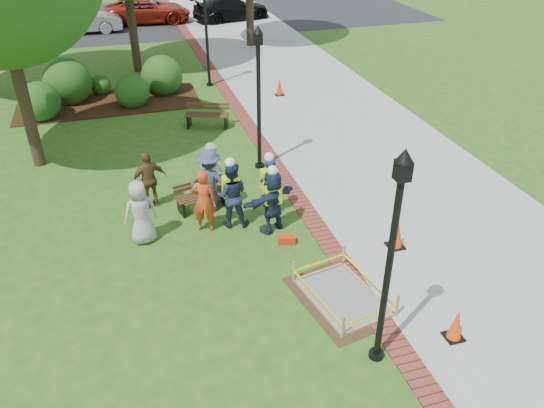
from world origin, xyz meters
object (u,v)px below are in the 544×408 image
object	(u,v)px
hivis_worker_a	(272,199)
hivis_worker_c	(231,193)
wet_concrete_pad	(343,290)
hivis_worker_b	(269,184)
lamp_near	(392,248)
bench_near	(202,200)
cone_front	(456,325)

from	to	relation	value
hivis_worker_a	hivis_worker_c	world-z (taller)	hivis_worker_c
wet_concrete_pad	hivis_worker_b	bearing A→B (deg)	98.21
lamp_near	bench_near	bearing A→B (deg)	109.20
wet_concrete_pad	bench_near	distance (m)	4.94
lamp_near	hivis_worker_b	bearing A→B (deg)	95.18
wet_concrete_pad	lamp_near	distance (m)	2.80
bench_near	cone_front	world-z (taller)	bench_near
wet_concrete_pad	bench_near	xyz separation A→B (m)	(-2.17, 4.44, 0.01)
hivis_worker_c	lamp_near	bearing A→B (deg)	-73.27
hivis_worker_a	hivis_worker_c	size ratio (longest dim) A/B	0.95
wet_concrete_pad	hivis_worker_c	xyz separation A→B (m)	(-1.58, 3.44, 0.71)
hivis_worker_a	hivis_worker_b	world-z (taller)	hivis_worker_a
bench_near	hivis_worker_c	distance (m)	1.35
cone_front	hivis_worker_c	distance (m)	6.05
wet_concrete_pad	hivis_worker_c	bearing A→B (deg)	114.68
cone_front	hivis_worker_a	distance (m)	5.15
hivis_worker_a	hivis_worker_c	xyz separation A→B (m)	(-0.91, 0.53, 0.04)
wet_concrete_pad	cone_front	bearing A→B (deg)	-46.64
cone_front	hivis_worker_a	xyz separation A→B (m)	(-2.26, 4.59, 0.56)
wet_concrete_pad	cone_front	world-z (taller)	cone_front
hivis_worker_b	hivis_worker_c	size ratio (longest dim) A/B	0.94
hivis_worker_c	wet_concrete_pad	bearing A→B (deg)	-65.32
hivis_worker_b	cone_front	bearing A→B (deg)	-68.39
wet_concrete_pad	hivis_worker_b	distance (m)	3.76
wet_concrete_pad	bench_near	world-z (taller)	bench_near
lamp_near	hivis_worker_a	bearing A→B (deg)	97.80
wet_concrete_pad	lamp_near	world-z (taller)	lamp_near
cone_front	wet_concrete_pad	bearing A→B (deg)	133.36
bench_near	lamp_near	size ratio (longest dim) A/B	0.35
wet_concrete_pad	hivis_worker_b	xyz separation A→B (m)	(-0.53, 3.66, 0.66)
lamp_near	hivis_worker_b	xyz separation A→B (m)	(-0.48, 5.33, -1.59)
wet_concrete_pad	lamp_near	xyz separation A→B (m)	(-0.05, -1.67, 2.25)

